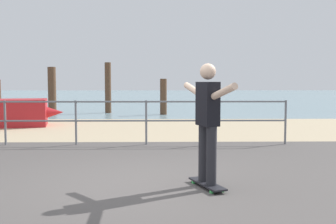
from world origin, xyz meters
TOP-DOWN VIEW (x-y plane):
  - ground_plane at (0.00, -1.00)m, footprint 24.00×10.00m
  - beach_strip at (0.00, 7.00)m, footprint 24.00×6.00m
  - sea_surface at (0.00, 35.00)m, footprint 72.00×50.00m
  - railing_fence at (-2.42, 3.60)m, footprint 11.44×0.05m
  - skateboard at (1.00, -0.28)m, footprint 0.47×0.82m
  - skateboarder at (1.00, -0.28)m, footprint 0.59×1.39m
  - groyne_post_1 at (-4.65, 13.14)m, footprint 0.37×0.37m
  - groyne_post_2 at (-2.08, 13.23)m, footprint 0.29×0.29m
  - groyne_post_3 at (0.49, 12.21)m, footprint 0.30×0.30m

SIDE VIEW (x-z plane):
  - ground_plane at x=0.00m, z-range -0.02..0.02m
  - beach_strip at x=0.00m, z-range -0.02..0.02m
  - sea_surface at x=0.00m, z-range -0.02..0.02m
  - skateboard at x=1.00m, z-range 0.03..0.11m
  - railing_fence at x=-2.42m, z-range 0.17..1.22m
  - groyne_post_3 at x=0.49m, z-range 0.00..1.60m
  - skateboarder at x=1.00m, z-range 0.19..1.84m
  - groyne_post_1 at x=-4.65m, z-range 0.00..2.15m
  - groyne_post_2 at x=-2.08m, z-range 0.00..2.36m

